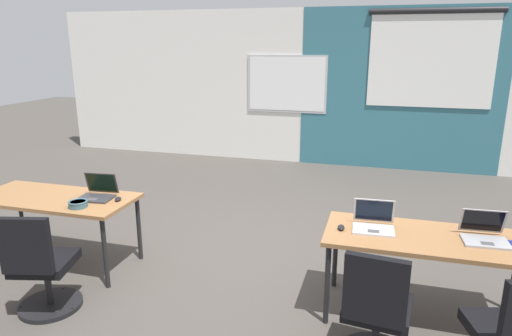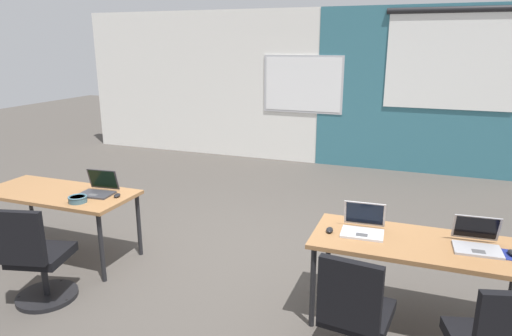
{
  "view_description": "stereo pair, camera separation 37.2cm",
  "coord_description": "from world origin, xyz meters",
  "px_view_note": "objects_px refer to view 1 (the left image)",
  "views": [
    {
      "loc": [
        1.34,
        -4.13,
        2.19
      ],
      "look_at": [
        0.06,
        0.38,
        0.89
      ],
      "focal_mm": 31.63,
      "sensor_mm": 36.0,
      "label": 1
    },
    {
      "loc": [
        1.69,
        -4.01,
        2.19
      ],
      "look_at": [
        0.06,
        0.38,
        0.89
      ],
      "focal_mm": 31.63,
      "sensor_mm": 36.0,
      "label": 2
    }
  ],
  "objects_px": {
    "chair_near_right_inner": "(376,319)",
    "laptop_near_left_inner": "(98,193)",
    "desk_near_right": "(427,243)",
    "mouse_near_right_inner": "(341,227)",
    "chair_near_left_inner": "(42,272)",
    "snack_bowl": "(78,204)",
    "mouse_near_left_inner": "(118,199)",
    "laptop_near_right_inner": "(373,223)",
    "desk_near_left": "(55,202)",
    "laptop_near_right_end": "(484,234)"
  },
  "relations": [
    {
      "from": "chair_near_right_inner",
      "to": "laptop_near_left_inner",
      "type": "height_order",
      "value": "laptop_near_left_inner"
    },
    {
      "from": "desk_near_right",
      "to": "mouse_near_right_inner",
      "type": "height_order",
      "value": "mouse_near_right_inner"
    },
    {
      "from": "chair_near_right_inner",
      "to": "laptop_near_left_inner",
      "type": "xyz_separation_m",
      "value": [
        -2.71,
        0.81,
        0.39
      ]
    },
    {
      "from": "chair_near_right_inner",
      "to": "chair_near_left_inner",
      "type": "bearing_deg",
      "value": 8.27
    },
    {
      "from": "mouse_near_right_inner",
      "to": "snack_bowl",
      "type": "height_order",
      "value": "snack_bowl"
    },
    {
      "from": "mouse_near_left_inner",
      "to": "desk_near_right",
      "type": "bearing_deg",
      "value": -1.42
    },
    {
      "from": "chair_near_left_inner",
      "to": "snack_bowl",
      "type": "xyz_separation_m",
      "value": [
        -0.05,
        0.6,
        0.38
      ]
    },
    {
      "from": "mouse_near_right_inner",
      "to": "snack_bowl",
      "type": "distance_m",
      "value": 2.41
    },
    {
      "from": "laptop_near_right_inner",
      "to": "mouse_near_left_inner",
      "type": "xyz_separation_m",
      "value": [
        -2.4,
        0.03,
        -0.03
      ]
    },
    {
      "from": "desk_near_left",
      "to": "laptop_near_left_inner",
      "type": "distance_m",
      "value": 0.46
    },
    {
      "from": "laptop_near_right_inner",
      "to": "laptop_near_right_end",
      "type": "relative_size",
      "value": 0.99
    },
    {
      "from": "chair_near_right_inner",
      "to": "mouse_near_left_inner",
      "type": "xyz_separation_m",
      "value": [
        -2.47,
        0.79,
        0.36
      ]
    },
    {
      "from": "mouse_near_left_inner",
      "to": "desk_near_left",
      "type": "bearing_deg",
      "value": -174.09
    },
    {
      "from": "desk_near_right",
      "to": "snack_bowl",
      "type": "xyz_separation_m",
      "value": [
        -3.08,
        -0.19,
        0.1
      ]
    },
    {
      "from": "laptop_near_right_inner",
      "to": "snack_bowl",
      "type": "relative_size",
      "value": 1.94
    },
    {
      "from": "mouse_near_right_inner",
      "to": "laptop_near_right_end",
      "type": "distance_m",
      "value": 1.09
    },
    {
      "from": "desk_near_left",
      "to": "desk_near_right",
      "type": "bearing_deg",
      "value": 0.0
    },
    {
      "from": "laptop_near_right_inner",
      "to": "mouse_near_left_inner",
      "type": "height_order",
      "value": "laptop_near_right_inner"
    },
    {
      "from": "mouse_near_right_inner",
      "to": "chair_near_right_inner",
      "type": "relative_size",
      "value": 0.11
    },
    {
      "from": "desk_near_right",
      "to": "mouse_near_left_inner",
      "type": "relative_size",
      "value": 14.3
    },
    {
      "from": "mouse_near_left_inner",
      "to": "snack_bowl",
      "type": "xyz_separation_m",
      "value": [
        -0.26,
        -0.26,
        0.02
      ]
    },
    {
      "from": "desk_near_left",
      "to": "laptop_near_right_end",
      "type": "distance_m",
      "value": 3.91
    },
    {
      "from": "chair_near_right_inner",
      "to": "desk_near_left",
      "type": "bearing_deg",
      "value": -6.19
    },
    {
      "from": "desk_near_left",
      "to": "laptop_near_right_inner",
      "type": "bearing_deg",
      "value": 0.8
    },
    {
      "from": "desk_near_left",
      "to": "desk_near_right",
      "type": "distance_m",
      "value": 3.5
    },
    {
      "from": "laptop_near_right_inner",
      "to": "laptop_near_left_inner",
      "type": "xyz_separation_m",
      "value": [
        -2.64,
        0.05,
        0.0
      ]
    },
    {
      "from": "mouse_near_right_inner",
      "to": "laptop_near_right_end",
      "type": "relative_size",
      "value": 0.3
    },
    {
      "from": "desk_near_left",
      "to": "laptop_near_left_inner",
      "type": "relative_size",
      "value": 4.5
    },
    {
      "from": "laptop_near_left_inner",
      "to": "chair_near_left_inner",
      "type": "height_order",
      "value": "laptop_near_left_inner"
    },
    {
      "from": "desk_near_right",
      "to": "chair_near_left_inner",
      "type": "bearing_deg",
      "value": -165.33
    },
    {
      "from": "mouse_near_right_inner",
      "to": "desk_near_left",
      "type": "bearing_deg",
      "value": 179.06
    },
    {
      "from": "mouse_near_right_inner",
      "to": "chair_near_left_inner",
      "type": "height_order",
      "value": "chair_near_left_inner"
    },
    {
      "from": "desk_near_left",
      "to": "snack_bowl",
      "type": "distance_m",
      "value": 0.47
    },
    {
      "from": "laptop_near_right_inner",
      "to": "chair_near_left_inner",
      "type": "height_order",
      "value": "laptop_near_right_inner"
    },
    {
      "from": "desk_near_left",
      "to": "mouse_near_left_inner",
      "type": "relative_size",
      "value": 14.3
    },
    {
      "from": "mouse_near_left_inner",
      "to": "laptop_near_right_end",
      "type": "bearing_deg",
      "value": -0.46
    },
    {
      "from": "laptop_near_right_inner",
      "to": "desk_near_left",
      "type": "bearing_deg",
      "value": 177.91
    },
    {
      "from": "mouse_near_right_inner",
      "to": "laptop_near_right_end",
      "type": "xyz_separation_m",
      "value": [
        1.09,
        0.09,
        0.03
      ]
    },
    {
      "from": "chair_near_right_inner",
      "to": "mouse_near_right_inner",
      "type": "bearing_deg",
      "value": -58.0
    },
    {
      "from": "desk_near_left",
      "to": "laptop_near_right_end",
      "type": "relative_size",
      "value": 4.6
    },
    {
      "from": "desk_near_left",
      "to": "laptop_near_right_end",
      "type": "bearing_deg",
      "value": 0.64
    },
    {
      "from": "desk_near_right",
      "to": "mouse_near_left_inner",
      "type": "distance_m",
      "value": 2.83
    },
    {
      "from": "laptop_near_left_inner",
      "to": "chair_near_right_inner",
      "type": "bearing_deg",
      "value": -22.05
    },
    {
      "from": "mouse_near_left_inner",
      "to": "snack_bowl",
      "type": "distance_m",
      "value": 0.37
    },
    {
      "from": "chair_near_right_inner",
      "to": "snack_bowl",
      "type": "relative_size",
      "value": 5.18
    },
    {
      "from": "chair_near_left_inner",
      "to": "snack_bowl",
      "type": "bearing_deg",
      "value": -98.96
    },
    {
      "from": "desk_near_left",
      "to": "chair_near_left_inner",
      "type": "bearing_deg",
      "value": -59.16
    },
    {
      "from": "laptop_near_right_end",
      "to": "chair_near_left_inner",
      "type": "xyz_separation_m",
      "value": [
        -3.44,
        -0.84,
        -0.39
      ]
    },
    {
      "from": "desk_near_left",
      "to": "snack_bowl",
      "type": "relative_size",
      "value": 9.01
    },
    {
      "from": "chair_near_left_inner",
      "to": "snack_bowl",
      "type": "relative_size",
      "value": 5.18
    }
  ]
}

